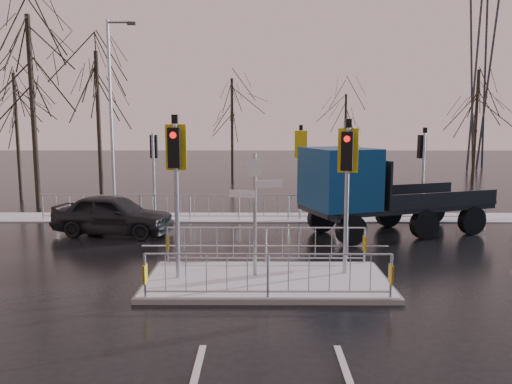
{
  "coord_description": "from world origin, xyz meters",
  "views": [
    {
      "loc": [
        -0.2,
        -11.95,
        3.96
      ],
      "look_at": [
        -0.29,
        3.54,
        1.8
      ],
      "focal_mm": 35.0,
      "sensor_mm": 36.0,
      "label": 1
    }
  ],
  "objects_px": {
    "traffic_island": "(266,268)",
    "car_far_lane": "(113,214)",
    "flatbed_truck": "(363,189)",
    "street_lamp_left": "(113,110)"
  },
  "relations": [
    {
      "from": "street_lamp_left",
      "to": "car_far_lane",
      "type": "bearing_deg",
      "value": -75.4
    },
    {
      "from": "traffic_island",
      "to": "street_lamp_left",
      "type": "relative_size",
      "value": 0.73
    },
    {
      "from": "traffic_island",
      "to": "car_far_lane",
      "type": "bearing_deg",
      "value": 134.63
    },
    {
      "from": "traffic_island",
      "to": "flatbed_truck",
      "type": "height_order",
      "value": "traffic_island"
    },
    {
      "from": "traffic_island",
      "to": "car_far_lane",
      "type": "distance_m",
      "value": 7.64
    },
    {
      "from": "traffic_island",
      "to": "flatbed_truck",
      "type": "relative_size",
      "value": 0.84
    },
    {
      "from": "car_far_lane",
      "to": "flatbed_truck",
      "type": "xyz_separation_m",
      "value": [
        8.81,
        -0.19,
        0.93
      ]
    },
    {
      "from": "flatbed_truck",
      "to": "street_lamp_left",
      "type": "height_order",
      "value": "street_lamp_left"
    },
    {
      "from": "car_far_lane",
      "to": "street_lamp_left",
      "type": "bearing_deg",
      "value": 25.48
    },
    {
      "from": "traffic_island",
      "to": "flatbed_truck",
      "type": "distance_m",
      "value": 6.4
    }
  ]
}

